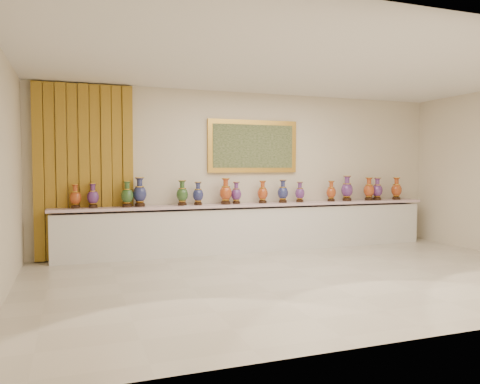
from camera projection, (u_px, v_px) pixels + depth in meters
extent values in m
plane|color=beige|center=(312.00, 277.00, 6.72)|extent=(8.00, 8.00, 0.00)
plane|color=beige|center=(250.00, 171.00, 9.00)|extent=(8.00, 0.00, 8.00)
plane|color=beige|center=(0.00, 174.00, 5.30)|extent=(0.00, 5.00, 5.00)
plane|color=white|center=(314.00, 66.00, 6.57)|extent=(8.00, 8.00, 0.00)
cube|color=gold|center=(84.00, 172.00, 7.92)|extent=(1.64, 0.14, 2.95)
cube|color=gold|center=(253.00, 146.00, 8.95)|extent=(1.80, 0.06, 1.00)
cube|color=#20361B|center=(254.00, 146.00, 8.92)|extent=(1.62, 0.02, 0.82)
cube|color=white|center=(254.00, 229.00, 8.84)|extent=(7.20, 0.42, 0.81)
cube|color=silver|center=(255.00, 205.00, 8.79)|extent=(7.28, 0.48, 0.05)
cylinder|color=#321D0E|center=(76.00, 207.00, 7.74)|extent=(0.14, 0.14, 0.04)
cone|color=gold|center=(76.00, 204.00, 7.73)|extent=(0.12, 0.12, 0.03)
ellipsoid|color=maroon|center=(75.00, 198.00, 7.73)|extent=(0.24, 0.24, 0.23)
cylinder|color=gold|center=(75.00, 192.00, 7.72)|extent=(0.13, 0.13, 0.01)
cylinder|color=maroon|center=(75.00, 189.00, 7.72)|extent=(0.07, 0.07, 0.08)
cone|color=maroon|center=(75.00, 185.00, 7.72)|extent=(0.13, 0.13, 0.03)
cylinder|color=gold|center=(75.00, 184.00, 7.72)|extent=(0.13, 0.13, 0.01)
cylinder|color=#321D0E|center=(93.00, 206.00, 7.84)|extent=(0.15, 0.15, 0.04)
cone|color=gold|center=(93.00, 204.00, 7.84)|extent=(0.13, 0.13, 0.03)
ellipsoid|color=#2A114C|center=(93.00, 197.00, 7.83)|extent=(0.21, 0.21, 0.24)
cylinder|color=gold|center=(93.00, 191.00, 7.83)|extent=(0.13, 0.13, 0.01)
cylinder|color=#2A114C|center=(93.00, 188.00, 7.82)|extent=(0.08, 0.08, 0.09)
cone|color=#2A114C|center=(93.00, 184.00, 7.82)|extent=(0.13, 0.13, 0.03)
cylinder|color=gold|center=(93.00, 183.00, 7.82)|extent=(0.13, 0.13, 0.01)
cylinder|color=#321D0E|center=(127.00, 206.00, 7.97)|extent=(0.16, 0.16, 0.04)
cone|color=gold|center=(127.00, 203.00, 7.97)|extent=(0.14, 0.14, 0.03)
ellipsoid|color=black|center=(127.00, 196.00, 7.96)|extent=(0.25, 0.25, 0.26)
cylinder|color=gold|center=(127.00, 189.00, 7.95)|extent=(0.14, 0.14, 0.01)
cylinder|color=black|center=(127.00, 186.00, 7.95)|extent=(0.08, 0.08, 0.09)
cone|color=black|center=(127.00, 182.00, 7.95)|extent=(0.14, 0.14, 0.03)
cylinder|color=gold|center=(127.00, 181.00, 7.95)|extent=(0.15, 0.15, 0.01)
cylinder|color=#321D0E|center=(140.00, 205.00, 8.10)|extent=(0.18, 0.18, 0.05)
cone|color=gold|center=(140.00, 202.00, 8.10)|extent=(0.16, 0.16, 0.03)
ellipsoid|color=#0B0C3E|center=(140.00, 194.00, 8.09)|extent=(0.30, 0.30, 0.29)
cylinder|color=gold|center=(140.00, 187.00, 8.08)|extent=(0.16, 0.16, 0.01)
cylinder|color=#0B0C3E|center=(140.00, 183.00, 8.08)|extent=(0.09, 0.09, 0.11)
cone|color=#0B0C3E|center=(140.00, 179.00, 8.08)|extent=(0.16, 0.16, 0.04)
cylinder|color=gold|center=(140.00, 178.00, 8.07)|extent=(0.16, 0.16, 0.01)
cylinder|color=#321D0E|center=(182.00, 204.00, 8.31)|extent=(0.16, 0.16, 0.04)
cone|color=gold|center=(182.00, 201.00, 8.31)|extent=(0.14, 0.14, 0.03)
ellipsoid|color=black|center=(182.00, 195.00, 8.30)|extent=(0.24, 0.24, 0.26)
cylinder|color=gold|center=(182.00, 188.00, 8.30)|extent=(0.14, 0.14, 0.01)
cylinder|color=black|center=(182.00, 185.00, 8.29)|extent=(0.08, 0.08, 0.09)
cone|color=black|center=(182.00, 182.00, 8.29)|extent=(0.14, 0.14, 0.03)
cylinder|color=gold|center=(182.00, 181.00, 8.29)|extent=(0.15, 0.15, 0.01)
cylinder|color=#321D0E|center=(198.00, 204.00, 8.43)|extent=(0.15, 0.15, 0.04)
cone|color=gold|center=(198.00, 201.00, 8.43)|extent=(0.13, 0.13, 0.03)
ellipsoid|color=#0B0C3E|center=(198.00, 195.00, 8.43)|extent=(0.25, 0.25, 0.24)
cylinder|color=gold|center=(198.00, 189.00, 8.42)|extent=(0.13, 0.13, 0.01)
cylinder|color=#0B0C3E|center=(198.00, 186.00, 8.42)|extent=(0.08, 0.08, 0.09)
cone|color=#0B0C3E|center=(198.00, 183.00, 8.42)|extent=(0.13, 0.13, 0.03)
cylinder|color=gold|center=(198.00, 182.00, 8.41)|extent=(0.14, 0.14, 0.01)
cylinder|color=#321D0E|center=(226.00, 203.00, 8.58)|extent=(0.17, 0.17, 0.05)
cone|color=gold|center=(226.00, 200.00, 8.58)|extent=(0.15, 0.15, 0.03)
ellipsoid|color=maroon|center=(226.00, 193.00, 8.57)|extent=(0.23, 0.23, 0.28)
cylinder|color=gold|center=(226.00, 186.00, 8.57)|extent=(0.15, 0.15, 0.01)
cylinder|color=maroon|center=(226.00, 183.00, 8.56)|extent=(0.09, 0.09, 0.10)
cone|color=maroon|center=(226.00, 179.00, 8.56)|extent=(0.15, 0.15, 0.04)
cylinder|color=gold|center=(226.00, 178.00, 8.56)|extent=(0.16, 0.16, 0.01)
cylinder|color=#321D0E|center=(236.00, 203.00, 8.70)|extent=(0.14, 0.14, 0.04)
cone|color=gold|center=(236.00, 200.00, 8.70)|extent=(0.13, 0.13, 0.03)
ellipsoid|color=#2A114C|center=(236.00, 194.00, 8.69)|extent=(0.23, 0.23, 0.24)
cylinder|color=gold|center=(236.00, 189.00, 8.69)|extent=(0.13, 0.13, 0.01)
cylinder|color=#2A114C|center=(236.00, 186.00, 8.68)|extent=(0.08, 0.08, 0.09)
cone|color=#2A114C|center=(236.00, 183.00, 8.68)|extent=(0.13, 0.13, 0.03)
cylinder|color=gold|center=(236.00, 182.00, 8.68)|extent=(0.13, 0.13, 0.01)
cylinder|color=#321D0E|center=(263.00, 202.00, 8.88)|extent=(0.15, 0.15, 0.04)
cone|color=gold|center=(263.00, 199.00, 8.87)|extent=(0.13, 0.13, 0.03)
ellipsoid|color=maroon|center=(263.00, 193.00, 8.87)|extent=(0.25, 0.25, 0.25)
cylinder|color=gold|center=(263.00, 188.00, 8.86)|extent=(0.14, 0.14, 0.01)
cylinder|color=maroon|center=(263.00, 185.00, 8.86)|extent=(0.08, 0.08, 0.09)
cone|color=maroon|center=(263.00, 182.00, 8.86)|extent=(0.14, 0.14, 0.03)
cylinder|color=gold|center=(263.00, 181.00, 8.86)|extent=(0.14, 0.14, 0.01)
cylinder|color=#321D0E|center=(283.00, 202.00, 8.96)|extent=(0.16, 0.16, 0.04)
cone|color=gold|center=(283.00, 199.00, 8.96)|extent=(0.14, 0.14, 0.03)
ellipsoid|color=#0B0C3E|center=(283.00, 193.00, 8.96)|extent=(0.21, 0.21, 0.25)
cylinder|color=gold|center=(283.00, 187.00, 8.95)|extent=(0.14, 0.14, 0.01)
cylinder|color=#0B0C3E|center=(283.00, 184.00, 8.95)|extent=(0.08, 0.08, 0.09)
cone|color=#0B0C3E|center=(283.00, 181.00, 8.94)|extent=(0.14, 0.14, 0.03)
cylinder|color=gold|center=(283.00, 180.00, 8.94)|extent=(0.14, 0.14, 0.01)
cylinder|color=#321D0E|center=(300.00, 201.00, 9.12)|extent=(0.14, 0.14, 0.04)
cone|color=gold|center=(300.00, 199.00, 9.12)|extent=(0.12, 0.12, 0.03)
ellipsoid|color=#2A114C|center=(300.00, 193.00, 9.11)|extent=(0.19, 0.19, 0.23)
cylinder|color=gold|center=(300.00, 188.00, 9.11)|extent=(0.13, 0.13, 0.01)
cylinder|color=#2A114C|center=(300.00, 186.00, 9.11)|extent=(0.07, 0.07, 0.08)
cone|color=#2A114C|center=(300.00, 183.00, 9.10)|extent=(0.13, 0.13, 0.03)
cylinder|color=gold|center=(300.00, 182.00, 9.10)|extent=(0.13, 0.13, 0.01)
cylinder|color=#321D0E|center=(331.00, 200.00, 9.34)|extent=(0.14, 0.14, 0.04)
cone|color=gold|center=(331.00, 198.00, 9.34)|extent=(0.13, 0.13, 0.03)
ellipsoid|color=maroon|center=(331.00, 192.00, 9.33)|extent=(0.19, 0.19, 0.24)
cylinder|color=gold|center=(331.00, 187.00, 9.33)|extent=(0.13, 0.13, 0.01)
cylinder|color=maroon|center=(331.00, 185.00, 9.32)|extent=(0.08, 0.08, 0.09)
cone|color=maroon|center=(331.00, 182.00, 9.32)|extent=(0.13, 0.13, 0.03)
cylinder|color=gold|center=(331.00, 181.00, 9.32)|extent=(0.13, 0.13, 0.01)
cylinder|color=#321D0E|center=(347.00, 200.00, 9.48)|extent=(0.18, 0.18, 0.05)
cone|color=gold|center=(347.00, 197.00, 9.48)|extent=(0.16, 0.16, 0.03)
ellipsoid|color=#2A114C|center=(347.00, 190.00, 9.47)|extent=(0.31, 0.31, 0.29)
cylinder|color=gold|center=(347.00, 184.00, 9.47)|extent=(0.16, 0.16, 0.01)
cylinder|color=#2A114C|center=(347.00, 181.00, 9.46)|extent=(0.09, 0.09, 0.11)
cone|color=#2A114C|center=(347.00, 177.00, 9.46)|extent=(0.16, 0.16, 0.04)
cylinder|color=gold|center=(347.00, 176.00, 9.46)|extent=(0.17, 0.17, 0.01)
cylinder|color=#321D0E|center=(369.00, 199.00, 9.62)|extent=(0.17, 0.17, 0.05)
cone|color=gold|center=(369.00, 197.00, 9.61)|extent=(0.15, 0.15, 0.03)
ellipsoid|color=maroon|center=(369.00, 190.00, 9.61)|extent=(0.26, 0.26, 0.27)
cylinder|color=gold|center=(369.00, 185.00, 9.60)|extent=(0.15, 0.15, 0.01)
cylinder|color=maroon|center=(369.00, 182.00, 9.60)|extent=(0.09, 0.09, 0.10)
cone|color=maroon|center=(369.00, 179.00, 9.59)|extent=(0.15, 0.15, 0.04)
cylinder|color=gold|center=(369.00, 178.00, 9.59)|extent=(0.15, 0.15, 0.01)
cylinder|color=#321D0E|center=(377.00, 199.00, 9.68)|extent=(0.16, 0.16, 0.05)
cone|color=gold|center=(377.00, 197.00, 9.68)|extent=(0.14, 0.14, 0.03)
ellipsoid|color=#2A114C|center=(377.00, 190.00, 9.67)|extent=(0.22, 0.22, 0.27)
cylinder|color=gold|center=(377.00, 185.00, 9.67)|extent=(0.15, 0.15, 0.01)
cylinder|color=#2A114C|center=(377.00, 182.00, 9.66)|extent=(0.09, 0.09, 0.10)
cone|color=#2A114C|center=(377.00, 179.00, 9.66)|extent=(0.15, 0.15, 0.04)
cylinder|color=gold|center=(377.00, 178.00, 9.66)|extent=(0.15, 0.15, 0.01)
cylinder|color=#321D0E|center=(396.00, 198.00, 9.83)|extent=(0.17, 0.17, 0.05)
cone|color=gold|center=(396.00, 196.00, 9.83)|extent=(0.14, 0.14, 0.03)
ellipsoid|color=maroon|center=(396.00, 190.00, 9.82)|extent=(0.28, 0.28, 0.27)
cylinder|color=gold|center=(397.00, 184.00, 9.82)|extent=(0.15, 0.15, 0.01)
cylinder|color=maroon|center=(397.00, 182.00, 9.81)|extent=(0.09, 0.09, 0.10)
cone|color=maroon|center=(397.00, 178.00, 9.81)|extent=(0.15, 0.15, 0.04)
cylinder|color=gold|center=(397.00, 178.00, 9.81)|extent=(0.15, 0.15, 0.01)
cube|color=white|center=(186.00, 206.00, 8.23)|extent=(0.10, 0.06, 0.00)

